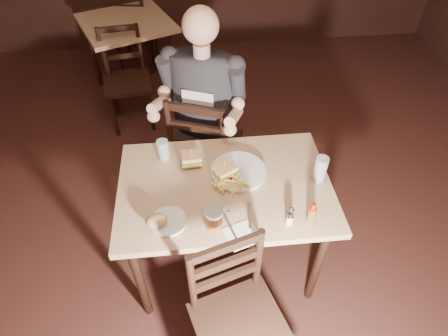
{
  "coord_description": "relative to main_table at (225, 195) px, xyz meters",
  "views": [
    {
      "loc": [
        -0.07,
        -1.07,
        2.28
      ],
      "look_at": [
        0.07,
        0.35,
        0.85
      ],
      "focal_mm": 30.0,
      "sensor_mm": 36.0,
      "label": 1
    }
  ],
  "objects": [
    {
      "name": "fries_pile",
      "position": [
        0.03,
        -0.02,
        0.12
      ],
      "size": [
        0.22,
        0.16,
        0.04
      ],
      "primitive_type": null,
      "rotation": [
        0.0,
        0.0,
        -0.0
      ],
      "color": "#D5B05A",
      "rests_on": "dinner_plate"
    },
    {
      "name": "side_plate",
      "position": [
        -0.31,
        -0.23,
        0.09
      ],
      "size": [
        0.18,
        0.18,
        0.01
      ],
      "primitive_type": "cylinder",
      "rotation": [
        0.0,
        0.0,
        -0.0
      ],
      "color": "white",
      "rests_on": "main_table"
    },
    {
      "name": "chair_near",
      "position": [
        0.01,
        -0.66,
        -0.23
      ],
      "size": [
        0.54,
        0.57,
        0.92
      ],
      "primitive_type": null,
      "rotation": [
        0.0,
        0.0,
        0.3
      ],
      "color": "black",
      "rests_on": "ground"
    },
    {
      "name": "fork",
      "position": [
        0.1,
        -0.22,
        0.09
      ],
      "size": [
        0.03,
        0.17,
        0.01
      ],
      "primitive_type": "cube",
      "rotation": [
        0.0,
        0.0,
        -0.09
      ],
      "color": "silver",
      "rests_on": "napkin"
    },
    {
      "name": "glass_left",
      "position": [
        -0.33,
        0.25,
        0.15
      ],
      "size": [
        0.07,
        0.07,
        0.13
      ],
      "primitive_type": "cylinder",
      "rotation": [
        0.0,
        0.0,
        -0.0
      ],
      "color": "silver",
      "rests_on": "main_table"
    },
    {
      "name": "chair_far",
      "position": [
        -0.07,
        0.67,
        -0.2
      ],
      "size": [
        0.59,
        0.62,
        0.96
      ],
      "primitive_type": null,
      "rotation": [
        0.0,
        0.0,
        2.77
      ],
      "color": "black",
      "rests_on": "ground"
    },
    {
      "name": "ketchup_dollop",
      "position": [
        0.02,
        0.03,
        0.11
      ],
      "size": [
        0.04,
        0.04,
        0.01
      ],
      "primitive_type": "ellipsoid",
      "rotation": [
        0.0,
        0.0,
        -0.0
      ],
      "color": "maroon",
      "rests_on": "dinner_plate"
    },
    {
      "name": "glass_right",
      "position": [
        0.52,
        -0.01,
        0.16
      ],
      "size": [
        0.07,
        0.07,
        0.16
      ],
      "primitive_type": "cylinder",
      "rotation": [
        0.0,
        0.0,
        -0.0
      ],
      "color": "silver",
      "rests_on": "main_table"
    },
    {
      "name": "syrup_dispenser",
      "position": [
        -0.08,
        -0.27,
        0.14
      ],
      "size": [
        0.09,
        0.09,
        0.11
      ],
      "primitive_type": null,
      "rotation": [
        0.0,
        0.0,
        -0.0
      ],
      "color": "#84360F",
      "rests_on": "main_table"
    },
    {
      "name": "hot_sauce",
      "position": [
        0.4,
        -0.29,
        0.15
      ],
      "size": [
        0.04,
        0.04,
        0.13
      ],
      "primitive_type": null,
      "rotation": [
        0.0,
        0.0,
        -0.0
      ],
      "color": "#84360F",
      "rests_on": "main_table"
    },
    {
      "name": "dinner_plate",
      "position": [
        0.08,
        0.08,
        0.09
      ],
      "size": [
        0.3,
        0.3,
        0.02
      ],
      "primitive_type": "cylinder",
      "rotation": [
        0.0,
        0.0,
        -0.0
      ],
      "color": "white",
      "rests_on": "main_table"
    },
    {
      "name": "sandwich_right",
      "position": [
        0.0,
        0.06,
        0.15
      ],
      "size": [
        0.14,
        0.13,
        0.1
      ],
      "primitive_type": null,
      "rotation": [
        0.0,
        0.0,
        0.5
      ],
      "color": "tan",
      "rests_on": "dinner_plate"
    },
    {
      "name": "room_shell",
      "position": [
        -0.07,
        -0.3,
        0.71
      ],
      "size": [
        7.0,
        7.0,
        7.0
      ],
      "color": "black",
      "rests_on": "ground"
    },
    {
      "name": "bg_chair_far",
      "position": [
        -0.72,
        2.73,
        -0.23
      ],
      "size": [
        0.49,
        0.53,
        0.91
      ],
      "primitive_type": null,
      "rotation": [
        0.0,
        0.0,
        2.97
      ],
      "color": "black",
      "rests_on": "ground"
    },
    {
      "name": "knife",
      "position": [
        -0.01,
        -0.28,
        0.09
      ],
      "size": [
        0.07,
        0.2,
        0.0
      ],
      "primitive_type": "cube",
      "rotation": [
        0.0,
        0.0,
        0.28
      ],
      "color": "silver",
      "rests_on": "napkin"
    },
    {
      "name": "bread_roll",
      "position": [
        -0.36,
        -0.24,
        0.13
      ],
      "size": [
        0.11,
        0.09,
        0.06
      ],
      "primitive_type": "ellipsoid",
      "rotation": [
        0.0,
        0.0,
        -0.0
      ],
      "color": "tan",
      "rests_on": "side_plate"
    },
    {
      "name": "sandwich_left",
      "position": [
        -0.17,
        0.18,
        0.15
      ],
      "size": [
        0.12,
        0.1,
        0.1
      ],
      "primitive_type": null,
      "rotation": [
        0.0,
        0.0,
        0.05
      ],
      "color": "tan",
      "rests_on": "dinner_plate"
    },
    {
      "name": "napkin",
      "position": [
        0.05,
        -0.34,
        0.09
      ],
      "size": [
        0.19,
        0.19,
        0.0
      ],
      "primitive_type": "cube",
      "rotation": [
        0.0,
        0.0,
        0.33
      ],
      "color": "white",
      "rests_on": "main_table"
    },
    {
      "name": "main_table",
      "position": [
        0.0,
        0.0,
        0.0
      ],
      "size": [
        1.17,
        0.78,
        0.77
      ],
      "rotation": [
        0.0,
        0.0,
        -0.0
      ],
      "color": "tan",
      "rests_on": "ground"
    },
    {
      "name": "salt_shaker",
      "position": [
        0.29,
        -0.29,
        0.11
      ],
      "size": [
        0.03,
        0.03,
        0.06
      ],
      "primitive_type": null,
      "rotation": [
        0.0,
        0.0,
        -0.0
      ],
      "color": "white",
      "rests_on": "main_table"
    },
    {
      "name": "bg_table",
      "position": [
        -0.72,
        2.18,
        -0.01
      ],
      "size": [
        1.05,
        1.05,
        0.77
      ],
      "rotation": [
        0.0,
        0.0,
        0.4
      ],
      "color": "tan",
      "rests_on": "ground"
    },
    {
      "name": "pepper_shaker",
      "position": [
        0.3,
        -0.25,
        0.12
      ],
      "size": [
        0.03,
        0.03,
        0.06
      ],
      "primitive_type": null,
      "rotation": [
        0.0,
        0.0,
        -0.0
      ],
      "color": "#38332D",
      "rests_on": "main_table"
    },
    {
      "name": "bg_chair_near",
      "position": [
        -0.72,
        1.63,
        -0.24
      ],
      "size": [
        0.47,
        0.5,
        0.89
      ],
      "primitive_type": null,
      "rotation": [
        0.0,
        0.0,
        0.14
      ],
      "color": "black",
      "rests_on": "ground"
    },
    {
      "name": "diner",
      "position": [
        -0.08,
        0.62,
        0.3
      ],
      "size": [
        0.69,
        0.62,
        0.98
      ],
      "primitive_type": null,
      "rotation": [
        0.0,
        0.0,
        -0.37
      ],
      "color": "#29282C",
      "rests_on": "chair_far"
    }
  ]
}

